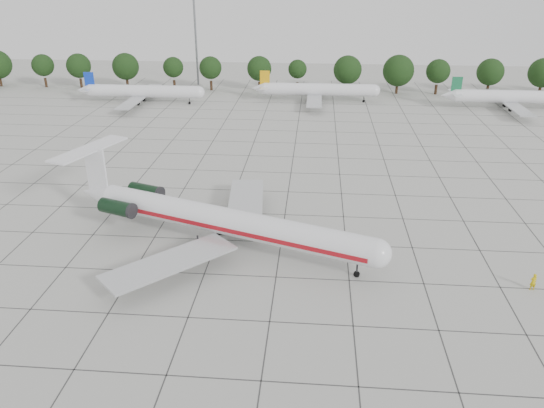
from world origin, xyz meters
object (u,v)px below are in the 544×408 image
object	(u,v)px
ground_crew	(533,282)
floodlight_mast	(195,32)
bg_airliner_b	(143,92)
bg_airliner_c	(318,90)
main_airliner	(213,218)
bg_airliner_d	(513,97)

from	to	relation	value
ground_crew	floodlight_mast	bearing A→B (deg)	-68.61
ground_crew	bg_airliner_b	xyz separation A→B (m)	(-65.81, 76.95, 1.94)
bg_airliner_c	floodlight_mast	bearing A→B (deg)	152.57
main_airliner	bg_airliner_b	bearing A→B (deg)	133.55
ground_crew	main_airliner	bearing A→B (deg)	-19.80
bg_airliner_b	bg_airliner_d	xyz separation A→B (m)	(88.41, 1.59, 0.00)
main_airliner	ground_crew	distance (m)	36.21
main_airliner	floodlight_mast	xyz separation A→B (m)	(-21.77, 92.98, 10.79)
main_airliner	bg_airliner_d	distance (m)	91.95
ground_crew	bg_airliner_d	world-z (taller)	bg_airliner_d
main_airliner	ground_crew	xyz separation A→B (m)	(35.40, -7.18, -2.52)
bg_airliner_c	floodlight_mast	world-z (taller)	floodlight_mast
main_airliner	bg_airliner_b	world-z (taller)	main_airliner
bg_airliner_c	floodlight_mast	size ratio (longest dim) A/B	1.11
bg_airliner_d	main_airliner	bearing A→B (deg)	-129.10
bg_airliner_b	bg_airliner_c	world-z (taller)	same
bg_airliner_d	ground_crew	bearing A→B (deg)	-106.05
bg_airliner_c	floodlight_mast	xyz separation A→B (m)	(-34.09, 17.69, 11.37)
bg_airliner_b	ground_crew	bearing A→B (deg)	-49.46
main_airliner	bg_airliner_d	size ratio (longest dim) A/B	1.45
main_airliner	bg_airliner_b	size ratio (longest dim) A/B	1.45
ground_crew	floodlight_mast	world-z (taller)	floodlight_mast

